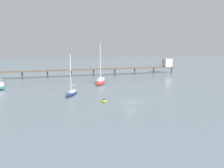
{
  "coord_description": "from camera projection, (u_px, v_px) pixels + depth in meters",
  "views": [
    {
      "loc": [
        -17.07,
        -51.42,
        12.75
      ],
      "look_at": [
        0.0,
        17.32,
        1.5
      ],
      "focal_mm": 38.98,
      "sensor_mm": 36.0,
      "label": 1
    }
  ],
  "objects": [
    {
      "name": "dinghy_yellow",
      "position": [
        104.0,
        101.0,
        55.63
      ],
      "size": [
        1.48,
        2.59,
        1.14
      ],
      "color": "yellow",
      "rests_on": "ground_plane"
    },
    {
      "name": "pier",
      "position": [
        123.0,
        67.0,
        106.44
      ],
      "size": [
        77.64,
        9.31,
        6.62
      ],
      "color": "brown",
      "rests_on": "ground_plane"
    },
    {
      "name": "sailboat_teal",
      "position": [
        0.0,
        85.0,
        73.37
      ],
      "size": [
        5.12,
        10.09,
        13.92
      ],
      "color": "#1E727A",
      "rests_on": "ground_plane"
    },
    {
      "name": "sailboat_red",
      "position": [
        101.0,
        81.0,
        81.49
      ],
      "size": [
        5.96,
        9.58,
        13.43
      ],
      "color": "red",
      "rests_on": "ground_plane"
    },
    {
      "name": "ground_plane",
      "position": [
        130.0,
        102.0,
        55.35
      ],
      "size": [
        400.0,
        400.0,
        0.0
      ],
      "primitive_type": "plane",
      "color": "slate"
    },
    {
      "name": "sailboat_navy",
      "position": [
        72.0,
        93.0,
        62.7
      ],
      "size": [
        4.57,
        6.96,
        10.6
      ],
      "color": "navy",
      "rests_on": "ground_plane"
    }
  ]
}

